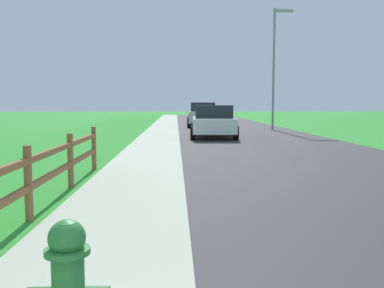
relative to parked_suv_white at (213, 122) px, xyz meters
name	(u,v)px	position (x,y,z in m)	size (l,w,h in m)	color
ground_plane	(179,130)	(-1.60, 5.64, -0.76)	(120.00, 120.00, 0.00)	#2D8F2E
road_asphalt	(232,128)	(1.90, 7.64, -0.75)	(7.00, 66.00, 0.01)	#363636
curb_concrete	(132,128)	(-4.60, 7.64, -0.75)	(6.00, 66.00, 0.01)	#AEB59E
grass_verge	(109,128)	(-6.10, 7.64, -0.75)	(5.00, 66.00, 0.00)	#2D8F2E
rail_fence	(28,178)	(-3.75, -14.25, -0.15)	(0.11, 9.24, 1.05)	brown
parked_suv_white	(213,122)	(0.00, 0.00, 0.00)	(2.28, 4.49, 1.53)	white
parked_car_silver	(203,115)	(0.12, 9.42, 0.08)	(2.28, 4.63, 1.68)	#B7BABF
parked_car_red	(202,113)	(0.54, 17.16, 0.07)	(2.04, 4.46, 1.66)	maroon
street_lamp	(275,60)	(4.21, 5.48, 3.48)	(1.17, 0.20, 7.24)	gray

